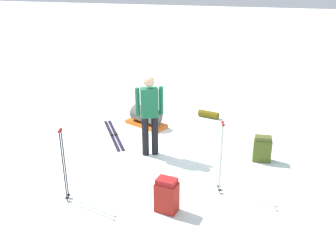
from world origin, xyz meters
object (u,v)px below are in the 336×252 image
object	(u,v)px
ski_pair_near	(114,135)
ski_poles_planted_near	(221,154)
sleeping_mat_rolled	(209,114)
skier_standing	(150,112)
backpack_large_dark	(262,149)
gear_sled	(146,117)
backpack_bright	(167,195)
ski_poles_planted_far	(64,162)

from	to	relation	value
ski_pair_near	ski_poles_planted_near	xyz separation A→B (m)	(1.66, 2.85, 0.71)
sleeping_mat_rolled	ski_poles_planted_near	bearing A→B (deg)	15.34
skier_standing	ski_poles_planted_near	size ratio (longest dim) A/B	1.30
backpack_large_dark	ski_poles_planted_near	size ratio (longest dim) A/B	0.42
ski_pair_near	gear_sled	bearing A→B (deg)	147.04
backpack_bright	gear_sled	size ratio (longest dim) A/B	0.50
skier_standing	backpack_bright	bearing A→B (deg)	27.99
ski_pair_near	backpack_bright	size ratio (longest dim) A/B	2.75
ski_poles_planted_far	sleeping_mat_rolled	size ratio (longest dim) A/B	2.35
backpack_bright	ski_poles_planted_far	bearing A→B (deg)	-82.49
backpack_large_dark	gear_sled	world-z (taller)	backpack_large_dark
backpack_large_dark	sleeping_mat_rolled	distance (m)	2.63
ski_poles_planted_near	ski_poles_planted_far	xyz separation A→B (m)	(1.06, -2.38, -0.01)
ski_poles_planted_far	ski_poles_planted_near	bearing A→B (deg)	113.98
backpack_large_dark	backpack_bright	bearing A→B (deg)	-29.76
ski_poles_planted_near	sleeping_mat_rolled	distance (m)	3.71
backpack_bright	skier_standing	bearing A→B (deg)	-152.01
ski_pair_near	backpack_bright	xyz separation A→B (m)	(2.50, 2.16, 0.27)
skier_standing	ski_poles_planted_far	bearing A→B (deg)	-19.29
gear_sled	ski_pair_near	bearing A→B (deg)	-32.96
sleeping_mat_rolled	gear_sled	bearing A→B (deg)	-52.22
ski_poles_planted_near	ski_pair_near	bearing A→B (deg)	-120.25
ski_pair_near	sleeping_mat_rolled	world-z (taller)	sleeping_mat_rolled
ski_pair_near	sleeping_mat_rolled	bearing A→B (deg)	134.64
ski_pair_near	backpack_large_dark	bearing A→B (deg)	85.92
ski_pair_near	gear_sled	size ratio (longest dim) A/B	1.38
ski_pair_near	ski_poles_planted_far	distance (m)	2.85
skier_standing	backpack_large_dark	size ratio (longest dim) A/B	3.14
ski_pair_near	gear_sled	world-z (taller)	gear_sled
backpack_large_dark	gear_sled	bearing A→B (deg)	-109.75
ski_pair_near	backpack_bright	world-z (taller)	backpack_bright
backpack_bright	sleeping_mat_rolled	bearing A→B (deg)	-176.38
backpack_large_dark	backpack_bright	size ratio (longest dim) A/B	0.93
skier_standing	ski_poles_planted_far	distance (m)	2.18
ski_pair_near	ski_poles_planted_far	size ratio (longest dim) A/B	1.24
ski_pair_near	ski_poles_planted_near	distance (m)	3.38
skier_standing	ski_poles_planted_near	xyz separation A→B (m)	(0.99, 1.66, -0.23)
skier_standing	backpack_large_dark	distance (m)	2.40
skier_standing	ski_poles_planted_far	world-z (taller)	skier_standing
backpack_bright	ski_poles_planted_near	world-z (taller)	ski_poles_planted_near
ski_poles_planted_far	sleeping_mat_rolled	distance (m)	4.83
ski_poles_planted_near	gear_sled	world-z (taller)	ski_poles_planted_near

